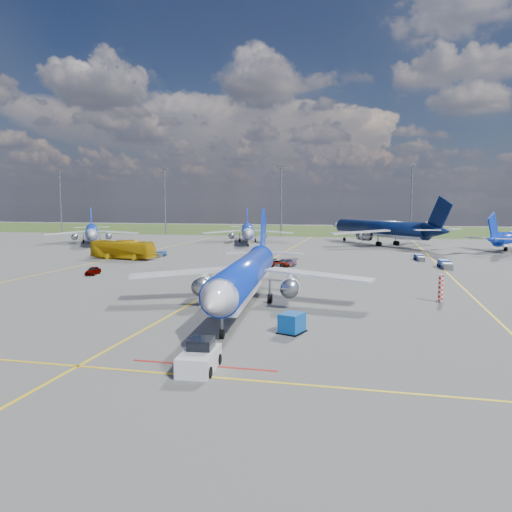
% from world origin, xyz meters
% --- Properties ---
extents(ground, '(400.00, 400.00, 0.00)m').
position_xyz_m(ground, '(0.00, 0.00, 0.00)').
color(ground, '#50504E').
rests_on(ground, ground).
extents(grass_strip, '(400.00, 80.00, 0.01)m').
position_xyz_m(grass_strip, '(0.00, 150.00, 0.00)').
color(grass_strip, '#2D4719').
rests_on(grass_strip, ground).
extents(taxiway_lines, '(60.25, 160.00, 0.02)m').
position_xyz_m(taxiway_lines, '(0.17, 27.70, 0.01)').
color(taxiway_lines, yellow).
rests_on(taxiway_lines, ground).
extents(floodlight_masts, '(202.20, 0.50, 22.70)m').
position_xyz_m(floodlight_masts, '(10.00, 110.00, 12.56)').
color(floodlight_masts, slate).
rests_on(floodlight_masts, ground).
extents(warning_post, '(0.50, 0.50, 3.00)m').
position_xyz_m(warning_post, '(26.00, 8.00, 1.50)').
color(warning_post, red).
rests_on(warning_post, ground).
extents(bg_jet_nw, '(40.36, 43.12, 9.03)m').
position_xyz_m(bg_jet_nw, '(-53.47, 69.71, 0.00)').
color(bg_jet_nw, '#0E31C6').
rests_on(bg_jet_nw, ground).
extents(bg_jet_nnw, '(34.58, 40.51, 9.14)m').
position_xyz_m(bg_jet_nnw, '(-14.09, 81.96, 0.00)').
color(bg_jet_nnw, '#0E31C6').
rests_on(bg_jet_nnw, ground).
extents(bg_jet_n, '(55.70, 57.27, 11.94)m').
position_xyz_m(bg_jet_n, '(20.57, 83.04, 0.00)').
color(bg_jet_n, '#07153D').
rests_on(bg_jet_n, ground).
extents(main_airliner, '(31.74, 39.64, 9.70)m').
position_xyz_m(main_airliner, '(6.05, 0.79, 0.00)').
color(main_airliner, '#0E31C6').
rests_on(main_airliner, ground).
extents(pushback_tug, '(2.44, 5.72, 1.91)m').
position_xyz_m(pushback_tug, '(8.00, -18.77, 0.77)').
color(pushback_tug, silver).
rests_on(pushback_tug, ground).
extents(uld_container, '(2.20, 2.45, 1.63)m').
position_xyz_m(uld_container, '(12.35, -8.30, 0.81)').
color(uld_container, '#0C4FA8').
rests_on(uld_container, ground).
extents(apron_bus, '(13.44, 4.99, 3.66)m').
position_xyz_m(apron_bus, '(-27.87, 38.48, 1.83)').
color(apron_bus, '#C6990B').
rests_on(apron_bus, ground).
extents(service_car_a, '(1.95, 3.71, 1.20)m').
position_xyz_m(service_car_a, '(-21.98, 18.17, 0.60)').
color(service_car_a, '#999999').
rests_on(service_car_a, ground).
extents(service_car_b, '(5.07, 2.39, 1.40)m').
position_xyz_m(service_car_b, '(2.90, 33.27, 0.70)').
color(service_car_b, '#999999').
rests_on(service_car_b, ground).
extents(service_car_c, '(4.48, 4.69, 1.34)m').
position_xyz_m(service_car_c, '(4.31, 33.94, 0.67)').
color(service_car_c, '#999999').
rests_on(service_car_c, ground).
extents(baggage_tug_w, '(1.78, 5.67, 1.26)m').
position_xyz_m(baggage_tug_w, '(30.51, 38.41, 0.59)').
color(baggage_tug_w, '#193B9A').
rests_on(baggage_tug_w, ground).
extents(baggage_tug_c, '(1.88, 4.67, 1.02)m').
position_xyz_m(baggage_tug_c, '(-22.50, 43.91, 0.48)').
color(baggage_tug_c, navy).
rests_on(baggage_tug_c, ground).
extents(baggage_tug_e, '(1.69, 4.73, 1.04)m').
position_xyz_m(baggage_tug_e, '(27.39, 49.12, 0.49)').
color(baggage_tug_e, navy).
rests_on(baggage_tug_e, ground).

